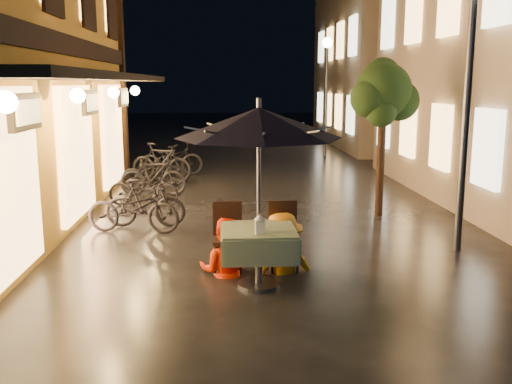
{
  "coord_description": "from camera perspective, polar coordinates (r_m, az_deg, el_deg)",
  "views": [
    {
      "loc": [
        -0.76,
        -6.63,
        2.64
      ],
      "look_at": [
        -0.29,
        1.15,
        1.15
      ],
      "focal_mm": 40.0,
      "sensor_mm": 36.0,
      "label": 1
    }
  ],
  "objects": [
    {
      "name": "cafe_chair_right",
      "position": [
        8.24,
        2.73,
        -3.97
      ],
      "size": [
        0.42,
        0.42,
        0.97
      ],
      "color": "black",
      "rests_on": "ground"
    },
    {
      "name": "cafe_table",
      "position": [
        7.48,
        0.27,
        -5.1
      ],
      "size": [
        0.99,
        0.99,
        0.78
      ],
      "color": "#59595E",
      "rests_on": "ground"
    },
    {
      "name": "person_orange",
      "position": [
        7.95,
        -3.16,
        -2.72
      ],
      "size": [
        0.86,
        0.73,
        1.56
      ],
      "primitive_type": "imported",
      "rotation": [
        0.0,
        0.0,
        2.93
      ],
      "color": "#F62900",
      "rests_on": "ground"
    },
    {
      "name": "cafe_chair_left",
      "position": [
        8.19,
        -2.86,
        -4.06
      ],
      "size": [
        0.42,
        0.42,
        0.97
      ],
      "color": "black",
      "rests_on": "ground"
    },
    {
      "name": "streetlamp_far",
      "position": [
        20.97,
        7.07,
        11.51
      ],
      "size": [
        0.36,
        0.36,
        4.23
      ],
      "color": "#59595E",
      "rests_on": "ground"
    },
    {
      "name": "east_building_far",
      "position": [
        25.99,
        15.5,
        12.7
      ],
      "size": [
        7.3,
        10.3,
        7.3
      ],
      "color": "#ACA289",
      "rests_on": "ground"
    },
    {
      "name": "street_tree",
      "position": [
        11.58,
        12.67,
        9.48
      ],
      "size": [
        1.43,
        1.2,
        3.15
      ],
      "color": "black",
      "rests_on": "ground"
    },
    {
      "name": "bicycle_2",
      "position": [
        12.62,
        -11.18,
        0.41
      ],
      "size": [
        1.58,
        0.71,
        0.8
      ],
      "primitive_type": "imported",
      "rotation": [
        0.0,
        0.0,
        1.45
      ],
      "color": "black",
      "rests_on": "ground"
    },
    {
      "name": "bicycle_5",
      "position": [
        15.65,
        -9.48,
        2.94
      ],
      "size": [
        1.82,
        1.1,
        1.06
      ],
      "primitive_type": "imported",
      "rotation": [
        0.0,
        0.0,
        1.2
      ],
      "color": "black",
      "rests_on": "ground"
    },
    {
      "name": "bicycle_4",
      "position": [
        14.64,
        -10.24,
        2.01
      ],
      "size": [
        1.76,
        1.21,
        0.88
      ],
      "primitive_type": "imported",
      "rotation": [
        0.0,
        0.0,
        1.99
      ],
      "color": "black",
      "rests_on": "ground"
    },
    {
      "name": "bicycle_6",
      "position": [
        16.76,
        -8.52,
        3.31
      ],
      "size": [
        1.9,
        0.87,
        0.96
      ],
      "primitive_type": "imported",
      "rotation": [
        0.0,
        0.0,
        1.7
      ],
      "color": "black",
      "rests_on": "ground"
    },
    {
      "name": "table_lantern",
      "position": [
        7.15,
        0.4,
        -3.11
      ],
      "size": [
        0.16,
        0.16,
        0.25
      ],
      "color": "white",
      "rests_on": "cafe_table"
    },
    {
      "name": "bicycle_3",
      "position": [
        13.75,
        -10.26,
        1.57
      ],
      "size": [
        1.58,
        0.53,
        0.94
      ],
      "primitive_type": "imported",
      "rotation": [
        0.0,
        0.0,
        1.51
      ],
      "color": "black",
      "rests_on": "ground"
    },
    {
      "name": "bicycle_1",
      "position": [
        10.77,
        -11.01,
        -1.14
      ],
      "size": [
        1.5,
        0.49,
        0.89
      ],
      "primitive_type": "imported",
      "rotation": [
        0.0,
        0.0,
        1.52
      ],
      "color": "black",
      "rests_on": "ground"
    },
    {
      "name": "bicycle_0",
      "position": [
        10.4,
        -12.17,
        -1.62
      ],
      "size": [
        1.76,
        0.88,
        0.88
      ],
      "primitive_type": "imported",
      "rotation": [
        0.0,
        0.0,
        1.39
      ],
      "color": "black",
      "rests_on": "ground"
    },
    {
      "name": "streetlamp_near",
      "position": [
        9.41,
        20.58,
        11.84
      ],
      "size": [
        0.36,
        0.36,
        4.23
      ],
      "color": "#59595E",
      "rests_on": "ground"
    },
    {
      "name": "person_yellow",
      "position": [
        8.01,
        2.67,
        -2.29
      ],
      "size": [
        1.19,
        0.87,
        1.65
      ],
      "primitive_type": "imported",
      "rotation": [
        0.0,
        0.0,
        3.41
      ],
      "color": "orange",
      "rests_on": "ground"
    },
    {
      "name": "patio_umbrella",
      "position": [
        7.21,
        0.28,
        6.9
      ],
      "size": [
        2.14,
        2.14,
        2.46
      ],
      "color": "#59595E",
      "rests_on": "ground"
    },
    {
      "name": "ground",
      "position": [
        7.18,
        2.95,
        -10.78
      ],
      "size": [
        90.0,
        90.0,
        0.0
      ],
      "primitive_type": "plane",
      "color": "black",
      "rests_on": "ground"
    }
  ]
}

